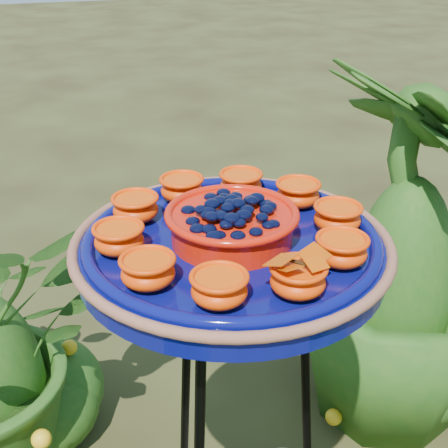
{
  "coord_description": "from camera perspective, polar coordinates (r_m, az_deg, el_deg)",
  "views": [
    {
      "loc": [
        -0.24,
        -0.68,
        1.35
      ],
      "look_at": [
        -0.02,
        0.09,
        0.94
      ],
      "focal_mm": 50.0,
      "sensor_mm": 36.0,
      "label": 1
    }
  ],
  "objects": [
    {
      "name": "feeder_dish",
      "position": [
        0.9,
        0.71,
        -1.62
      ],
      "size": [
        0.58,
        0.58,
        0.1
      ],
      "rotation": [
        0.0,
        0.0,
        0.38
      ],
      "color": "#070B5B",
      "rests_on": "tripod_stand"
    },
    {
      "name": "tripod_stand",
      "position": [
        1.14,
        0.6,
        -18.95
      ],
      "size": [
        0.41,
        0.41,
        0.88
      ],
      "rotation": [
        0.0,
        0.0,
        0.38
      ],
      "color": "black",
      "rests_on": "ground"
    },
    {
      "name": "shrub_back_right",
      "position": [
        1.74,
        16.15,
        -2.69
      ],
      "size": [
        0.65,
        0.65,
        1.03
      ],
      "primitive_type": "imported",
      "rotation": [
        0.0,
        0.0,
        1.7
      ],
      "color": "#1F5115",
      "rests_on": "ground"
    }
  ]
}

